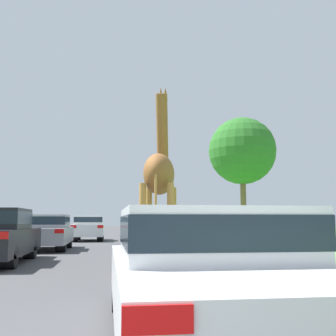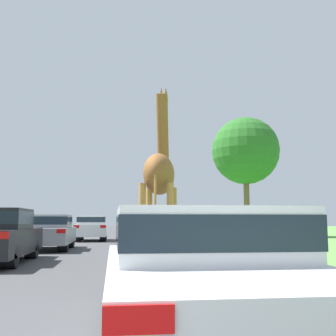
{
  "view_description": "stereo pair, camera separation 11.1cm",
  "coord_description": "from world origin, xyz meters",
  "px_view_note": "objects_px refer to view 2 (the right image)",
  "views": [
    {
      "loc": [
        0.55,
        -0.45,
        1.17
      ],
      "look_at": [
        1.96,
        9.54,
        2.43
      ],
      "focal_mm": 45.0,
      "sensor_mm": 36.0,
      "label": 1
    },
    {
      "loc": [
        0.66,
        -0.47,
        1.17
      ],
      "look_at": [
        1.96,
        9.54,
        2.43
      ],
      "focal_mm": 45.0,
      "sensor_mm": 36.0,
      "label": 2
    }
  ],
  "objects_px": {
    "car_queue_right": "(49,231)",
    "car_queue_left": "(92,227)",
    "car_lead_maroon": "(200,268)",
    "car_verge_right": "(153,230)",
    "tree_right_cluster": "(246,151)",
    "sign_post": "(247,225)",
    "giraffe_near_road": "(160,174)"
  },
  "relations": [
    {
      "from": "giraffe_near_road",
      "to": "car_verge_right",
      "type": "relative_size",
      "value": 1.04
    },
    {
      "from": "giraffe_near_road",
      "to": "car_verge_right",
      "type": "height_order",
      "value": "giraffe_near_road"
    },
    {
      "from": "car_queue_right",
      "to": "car_verge_right",
      "type": "distance_m",
      "value": 5.09
    },
    {
      "from": "giraffe_near_road",
      "to": "car_verge_right",
      "type": "bearing_deg",
      "value": 96.9
    },
    {
      "from": "car_lead_maroon",
      "to": "tree_right_cluster",
      "type": "distance_m",
      "value": 28.56
    },
    {
      "from": "giraffe_near_road",
      "to": "car_queue_left",
      "type": "bearing_deg",
      "value": 110.2
    },
    {
      "from": "car_queue_left",
      "to": "tree_right_cluster",
      "type": "distance_m",
      "value": 13.75
    },
    {
      "from": "car_lead_maroon",
      "to": "giraffe_near_road",
      "type": "bearing_deg",
      "value": 87.84
    },
    {
      "from": "car_queue_right",
      "to": "car_queue_left",
      "type": "distance_m",
      "value": 7.73
    },
    {
      "from": "car_queue_left",
      "to": "car_verge_right",
      "type": "bearing_deg",
      "value": -58.56
    },
    {
      "from": "car_verge_right",
      "to": "sign_post",
      "type": "height_order",
      "value": "sign_post"
    },
    {
      "from": "car_queue_right",
      "to": "car_queue_left",
      "type": "xyz_separation_m",
      "value": [
        1.31,
        7.62,
        0.02
      ]
    },
    {
      "from": "car_queue_left",
      "to": "sign_post",
      "type": "bearing_deg",
      "value": -60.71
    },
    {
      "from": "giraffe_near_road",
      "to": "sign_post",
      "type": "bearing_deg",
      "value": 62.36
    },
    {
      "from": "car_lead_maroon",
      "to": "car_verge_right",
      "type": "bearing_deg",
      "value": 86.39
    },
    {
      "from": "giraffe_near_road",
      "to": "car_lead_maroon",
      "type": "bearing_deg",
      "value": -80.81
    },
    {
      "from": "tree_right_cluster",
      "to": "sign_post",
      "type": "height_order",
      "value": "tree_right_cluster"
    },
    {
      "from": "car_queue_left",
      "to": "sign_post",
      "type": "height_order",
      "value": "sign_post"
    },
    {
      "from": "car_lead_maroon",
      "to": "car_queue_right",
      "type": "xyz_separation_m",
      "value": [
        -3.43,
        13.3,
        0.06
      ]
    },
    {
      "from": "car_lead_maroon",
      "to": "car_verge_right",
      "type": "xyz_separation_m",
      "value": [
        1.0,
        15.81,
        0.03
      ]
    },
    {
      "from": "car_lead_maroon",
      "to": "tree_right_cluster",
      "type": "bearing_deg",
      "value": 71.0
    },
    {
      "from": "car_queue_right",
      "to": "car_verge_right",
      "type": "relative_size",
      "value": 0.93
    },
    {
      "from": "car_queue_right",
      "to": "car_queue_left",
      "type": "relative_size",
      "value": 1.08
    },
    {
      "from": "giraffe_near_road",
      "to": "tree_right_cluster",
      "type": "height_order",
      "value": "tree_right_cluster"
    },
    {
      "from": "car_verge_right",
      "to": "tree_right_cluster",
      "type": "distance_m",
      "value": 14.56
    },
    {
      "from": "car_lead_maroon",
      "to": "sign_post",
      "type": "distance_m",
      "value": 10.99
    },
    {
      "from": "car_lead_maroon",
      "to": "car_verge_right",
      "type": "distance_m",
      "value": 15.84
    },
    {
      "from": "giraffe_near_road",
      "to": "sign_post",
      "type": "height_order",
      "value": "giraffe_near_road"
    },
    {
      "from": "car_verge_right",
      "to": "sign_post",
      "type": "relative_size",
      "value": 3.18
    },
    {
      "from": "tree_right_cluster",
      "to": "car_lead_maroon",
      "type": "bearing_deg",
      "value": -109.0
    },
    {
      "from": "sign_post",
      "to": "car_lead_maroon",
      "type": "bearing_deg",
      "value": -110.41
    },
    {
      "from": "car_queue_left",
      "to": "tree_right_cluster",
      "type": "height_order",
      "value": "tree_right_cluster"
    }
  ]
}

